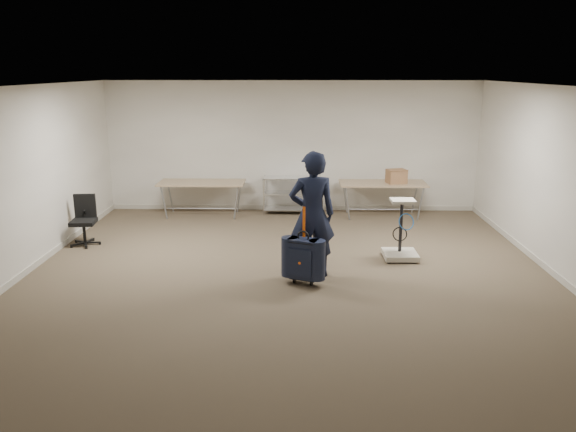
{
  "coord_description": "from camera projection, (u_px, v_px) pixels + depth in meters",
  "views": [
    {
      "loc": [
        0.15,
        -7.6,
        3.04
      ],
      "look_at": [
        -0.01,
        0.3,
        0.96
      ],
      "focal_mm": 35.0,
      "sensor_mm": 36.0,
      "label": 1
    }
  ],
  "objects": [
    {
      "name": "ground",
      "position": [
        288.0,
        285.0,
        8.12
      ],
      "size": [
        9.0,
        9.0,
        0.0
      ],
      "primitive_type": "plane",
      "color": "#433828",
      "rests_on": "ground"
    },
    {
      "name": "room_shell",
      "position": [
        290.0,
        252.0,
        9.45
      ],
      "size": [
        8.0,
        9.0,
        9.0
      ],
      "color": "beige",
      "rests_on": "ground"
    },
    {
      "name": "folding_table_left",
      "position": [
        202.0,
        184.0,
        11.81
      ],
      "size": [
        1.8,
        0.75,
        0.73
      ],
      "color": "#A08062",
      "rests_on": "ground"
    },
    {
      "name": "folding_table_right",
      "position": [
        383.0,
        185.0,
        11.73
      ],
      "size": [
        1.8,
        0.75,
        0.73
      ],
      "color": "#A08062",
      "rests_on": "ground"
    },
    {
      "name": "wire_shelf",
      "position": [
        292.0,
        193.0,
        12.07
      ],
      "size": [
        1.22,
        0.47,
        0.8
      ],
      "color": "silver",
      "rests_on": "ground"
    },
    {
      "name": "person",
      "position": [
        312.0,
        215.0,
        8.27
      ],
      "size": [
        0.75,
        0.56,
        1.9
      ],
      "primitive_type": "imported",
      "rotation": [
        0.0,
        0.0,
        3.3
      ],
      "color": "black",
      "rests_on": "ground"
    },
    {
      "name": "suitcase",
      "position": [
        303.0,
        259.0,
        8.05
      ],
      "size": [
        0.48,
        0.38,
        1.16
      ],
      "color": "black",
      "rests_on": "ground"
    },
    {
      "name": "office_chair",
      "position": [
        85.0,
        230.0,
        9.95
      ],
      "size": [
        0.54,
        0.54,
        0.88
      ],
      "color": "black",
      "rests_on": "ground"
    },
    {
      "name": "equipment_cart",
      "position": [
        401.0,
        243.0,
        9.2
      ],
      "size": [
        0.55,
        0.55,
        1.0
      ],
      "color": "beige",
      "rests_on": "ground"
    },
    {
      "name": "cardboard_box",
      "position": [
        396.0,
        176.0,
        11.63
      ],
      "size": [
        0.44,
        0.37,
        0.29
      ],
      "primitive_type": "cube",
      "rotation": [
        0.0,
        0.0,
        0.26
      ],
      "color": "olive",
      "rests_on": "folding_table_right"
    }
  ]
}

